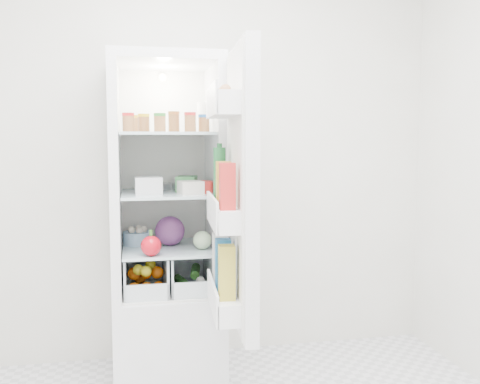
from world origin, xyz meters
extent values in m
cube|color=beige|center=(0.00, 1.50, 1.30)|extent=(3.00, 0.02, 2.60)
cube|color=white|center=(-0.20, 1.21, 0.25)|extent=(0.60, 0.60, 0.50)
cube|color=white|center=(-0.20, 1.21, 1.77)|extent=(0.60, 0.60, 0.05)
cube|color=white|center=(-0.20, 1.49, 1.12)|extent=(0.60, 0.05, 1.25)
cube|color=white|center=(-0.47, 1.21, 1.12)|extent=(0.05, 0.60, 1.25)
cube|color=white|center=(0.07, 1.21, 1.12)|extent=(0.05, 0.60, 1.25)
cube|color=white|center=(-0.20, 1.46, 1.12)|extent=(0.50, 0.01, 1.25)
sphere|color=white|center=(-0.20, 1.42, 1.71)|extent=(0.05, 0.05, 0.05)
cube|color=silver|center=(-0.20, 1.19, 0.74)|extent=(0.49, 0.53, 0.01)
cube|color=silver|center=(-0.20, 1.19, 1.05)|extent=(0.49, 0.53, 0.02)
cube|color=silver|center=(-0.20, 1.19, 1.38)|extent=(0.49, 0.53, 0.02)
cylinder|color=#B21919|center=(-0.40, 1.05, 1.43)|extent=(0.06, 0.06, 0.08)
cylinder|color=gold|center=(-0.32, 1.10, 1.43)|extent=(0.06, 0.06, 0.08)
cylinder|color=#267226|center=(-0.24, 1.02, 1.43)|extent=(0.06, 0.06, 0.08)
cylinder|color=brown|center=(-0.16, 1.12, 1.43)|extent=(0.06, 0.06, 0.08)
cylinder|color=#B21919|center=(-0.08, 1.05, 1.43)|extent=(0.06, 0.06, 0.08)
cylinder|color=#194C8C|center=(0.00, 1.10, 1.43)|extent=(0.06, 0.06, 0.08)
cylinder|color=#BF8C19|center=(-0.36, 1.28, 1.43)|extent=(0.06, 0.06, 0.08)
cylinder|color=white|center=(0.01, 1.30, 1.47)|extent=(0.06, 0.06, 0.17)
cube|color=silver|center=(-0.30, 1.11, 1.10)|extent=(0.14, 0.14, 0.09)
cube|color=beige|center=(-0.08, 1.05, 1.09)|extent=(0.14, 0.14, 0.07)
cylinder|color=red|center=(-0.01, 1.09, 1.09)|extent=(0.13, 0.13, 0.07)
cube|color=#B9B8BD|center=(-0.21, 1.37, 1.08)|extent=(0.17, 0.15, 0.04)
cube|color=#408E4B|center=(-0.08, 1.22, 1.10)|extent=(0.14, 0.17, 0.08)
sphere|color=#622161|center=(-0.18, 1.23, 0.83)|extent=(0.17, 0.17, 0.17)
sphere|color=red|center=(-0.30, 0.97, 0.80)|extent=(0.11, 0.11, 0.11)
cylinder|color=#95BCDE|center=(-0.36, 1.29, 0.78)|extent=(0.19, 0.19, 0.07)
sphere|color=#A9C997|center=(-0.02, 1.09, 0.80)|extent=(0.10, 0.10, 0.10)
sphere|color=#DC520B|center=(-0.39, 1.06, 0.55)|extent=(0.07, 0.07, 0.07)
sphere|color=#DC520B|center=(-0.32, 1.06, 0.55)|extent=(0.07, 0.07, 0.07)
sphere|color=#DC520B|center=(-0.26, 1.06, 0.55)|extent=(0.07, 0.07, 0.07)
sphere|color=#DC520B|center=(-0.39, 1.19, 0.61)|extent=(0.07, 0.07, 0.07)
sphere|color=#DC520B|center=(-0.32, 1.19, 0.61)|extent=(0.07, 0.07, 0.07)
sphere|color=#DC520B|center=(-0.26, 1.19, 0.61)|extent=(0.07, 0.07, 0.07)
sphere|color=#DC520B|center=(-0.35, 1.31, 0.55)|extent=(0.07, 0.07, 0.07)
sphere|color=yellow|center=(-0.36, 1.12, 0.64)|extent=(0.06, 0.06, 0.06)
sphere|color=yellow|center=(-0.29, 1.24, 0.64)|extent=(0.06, 0.06, 0.06)
sphere|color=yellow|center=(-0.32, 1.08, 0.64)|extent=(0.06, 0.06, 0.06)
cylinder|color=#23531B|center=(-0.12, 1.19, 0.54)|extent=(0.09, 0.21, 0.05)
cylinder|color=#23531B|center=(-0.04, 1.24, 0.59)|extent=(0.08, 0.21, 0.05)
sphere|color=white|center=(-0.08, 1.06, 0.54)|extent=(0.05, 0.05, 0.05)
sphere|color=white|center=(-0.03, 1.08, 0.57)|extent=(0.05, 0.05, 0.05)
cube|color=white|center=(0.11, 0.61, 1.12)|extent=(0.10, 0.60, 1.30)
cube|color=white|center=(0.08, 0.61, 1.12)|extent=(0.04, 0.56, 1.26)
cube|color=white|center=(0.03, 0.61, 1.50)|extent=(0.14, 0.51, 0.10)
cube|color=white|center=(0.03, 0.61, 1.00)|extent=(0.14, 0.51, 0.10)
cube|color=white|center=(0.03, 0.61, 0.60)|extent=(0.14, 0.51, 0.10)
sphere|color=#916441|center=(0.01, 0.49, 1.56)|extent=(0.05, 0.05, 0.05)
sphere|color=#916441|center=(0.02, 0.57, 1.56)|extent=(0.05, 0.05, 0.05)
sphere|color=#916441|center=(0.02, 0.65, 1.56)|extent=(0.05, 0.05, 0.05)
sphere|color=#916441|center=(0.03, 0.73, 1.56)|extent=(0.05, 0.05, 0.05)
sphere|color=#916441|center=(0.03, 0.81, 1.56)|extent=(0.05, 0.05, 0.05)
cylinder|color=#19592B|center=(0.03, 0.76, 1.18)|extent=(0.06, 0.06, 0.26)
cube|color=gold|center=(0.02, 0.58, 1.15)|extent=(0.07, 0.07, 0.20)
cube|color=red|center=(0.01, 0.43, 1.15)|extent=(0.07, 0.07, 0.20)
cube|color=white|center=(0.03, 0.76, 0.77)|extent=(0.07, 0.07, 0.24)
cube|color=#226FAC|center=(0.02, 0.61, 0.77)|extent=(0.07, 0.07, 0.24)
cube|color=gold|center=(0.01, 0.46, 0.77)|extent=(0.07, 0.07, 0.24)
camera|label=1|loc=(-0.38, -1.79, 1.35)|focal=40.00mm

